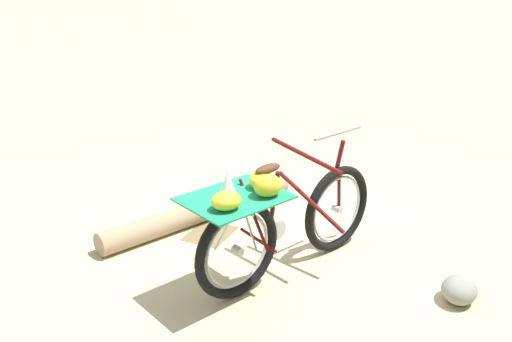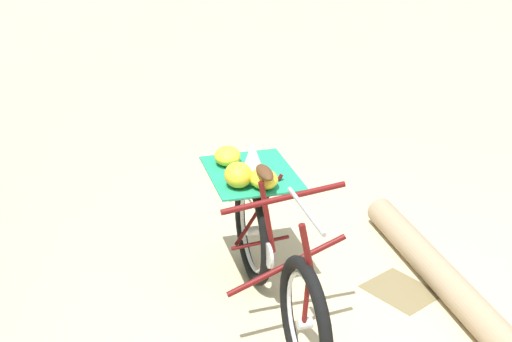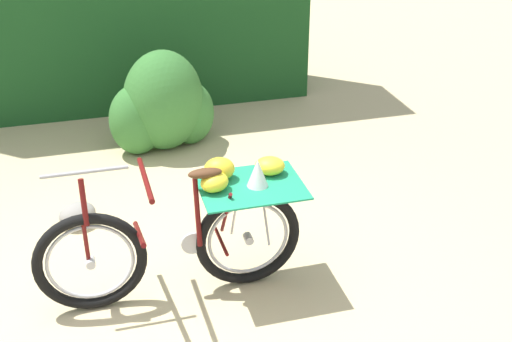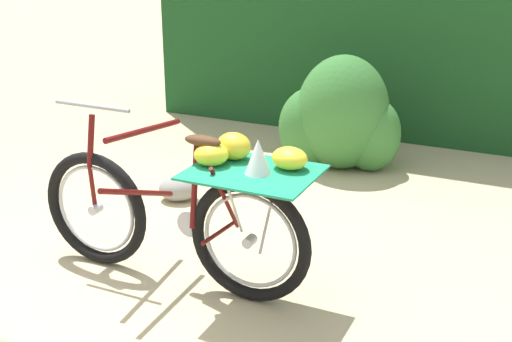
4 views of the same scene
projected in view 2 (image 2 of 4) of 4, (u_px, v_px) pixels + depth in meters
The scene contains 4 objects.
ground_plane at pixel (310, 338), 4.30m from camera, with size 60.00×60.00×0.00m, color #C6B284.
bicycle at pixel (269, 246), 4.33m from camera, with size 1.74×1.02×1.03m.
fallen_log at pixel (444, 279), 4.70m from camera, with size 0.20×0.20×2.02m, color #9E8466.
leaf_litter_patch at pixel (401, 290), 4.75m from camera, with size 0.44×0.36×0.01m, color olive.
Camera 2 is at (-2.47, 2.51, 2.68)m, focal length 50.50 mm.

